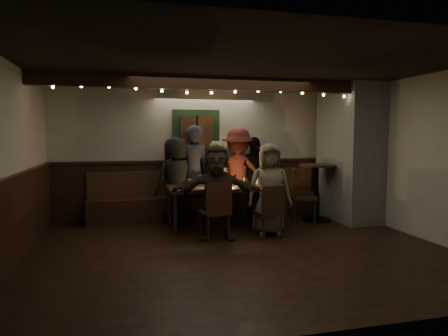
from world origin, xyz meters
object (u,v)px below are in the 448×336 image
object	(u,v)px
person_b	(193,173)
person_d	(238,173)
high_top	(317,185)
person_f	(217,192)
chair_near_right	(271,209)
person_e	(255,177)
chair_end	(299,192)
person_c	(215,180)
person_g	(269,189)
chair_near_left	(217,207)
person_a	(176,180)
dining_table	(227,189)

from	to	relation	value
person_b	person_d	world-z (taller)	person_b
high_top	person_f	bearing A→B (deg)	-157.54
chair_near_right	person_f	bearing A→B (deg)	169.28
person_e	chair_end	bearing A→B (deg)	132.00
high_top	chair_end	bearing A→B (deg)	-164.83
person_c	person_g	distance (m)	1.51
high_top	person_c	world-z (taller)	person_c
person_c	chair_near_right	bearing A→B (deg)	92.66
person_g	chair_near_left	bearing A→B (deg)	-163.31
person_e	person_f	distance (m)	1.79
person_a	person_c	bearing A→B (deg)	164.00
person_g	person_d	bearing A→B (deg)	100.69
chair_near_right	person_a	world-z (taller)	person_a
chair_near_right	chair_near_left	bearing A→B (deg)	175.54
person_d	person_g	bearing A→B (deg)	116.38
person_f	high_top	bearing A→B (deg)	35.87
chair_near_left	person_b	world-z (taller)	person_b
person_a	person_b	xyz separation A→B (m)	(0.35, 0.14, 0.11)
chair_near_left	high_top	bearing A→B (deg)	24.26
chair_near_right	person_b	distance (m)	1.98
high_top	dining_table	bearing A→B (deg)	-175.11
person_a	person_c	xyz separation A→B (m)	(0.77, 0.09, -0.04)
chair_near_right	person_d	size ratio (longest dim) A/B	0.48
person_g	dining_table	bearing A→B (deg)	135.99
person_f	person_d	bearing A→B (deg)	75.85
chair_near_right	person_g	size ratio (longest dim) A/B	0.56
high_top	person_b	xyz separation A→B (m)	(-2.32, 0.60, 0.23)
person_d	high_top	bearing A→B (deg)	177.96
dining_table	chair_end	xyz separation A→B (m)	(1.42, 0.04, -0.11)
dining_table	person_g	world-z (taller)	person_g
person_d	person_e	size ratio (longest dim) A/B	1.10
person_d	person_g	distance (m)	1.44
person_g	person_e	bearing A→B (deg)	87.42
chair_end	high_top	size ratio (longest dim) A/B	0.94
chair_near_right	person_b	world-z (taller)	person_b
person_a	person_b	distance (m)	0.39
high_top	person_c	distance (m)	1.98
person_f	person_e	bearing A→B (deg)	65.31
dining_table	person_f	world-z (taller)	person_f
dining_table	person_g	xyz separation A→B (m)	(0.56, -0.66, 0.07)
person_a	person_g	bearing A→B (deg)	114.37
person_b	person_f	distance (m)	1.52
person_c	person_e	world-z (taller)	person_e
dining_table	chair_end	bearing A→B (deg)	1.77
chair_near_left	chair_end	world-z (taller)	chair_end
dining_table	person_g	size ratio (longest dim) A/B	1.38
chair_near_left	person_f	world-z (taller)	person_f
chair_near_left	person_g	world-z (taller)	person_g
person_c	person_g	world-z (taller)	person_c
person_a	person_g	size ratio (longest dim) A/B	1.06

